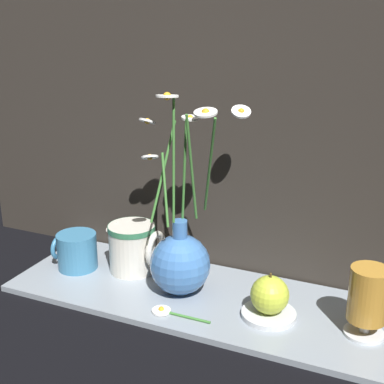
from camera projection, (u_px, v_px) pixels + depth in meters
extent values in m
plane|color=black|center=(196.00, 299.00, 1.08)|extent=(6.00, 6.00, 0.00)
cube|color=gray|center=(197.00, 296.00, 1.08)|extent=(0.77, 0.27, 0.01)
cube|color=#2D2823|center=(228.00, 12.00, 1.04)|extent=(1.27, 0.02, 1.10)
sphere|color=#3F72B7|center=(180.00, 264.00, 1.06)|extent=(0.12, 0.12, 0.12)
cylinder|color=#3F72B7|center=(180.00, 232.00, 1.04)|extent=(0.03, 0.03, 0.05)
cylinder|color=#3D7A33|center=(174.00, 161.00, 1.00)|extent=(0.01, 0.03, 0.24)
cylinder|color=white|center=(167.00, 96.00, 0.96)|extent=(0.05, 0.05, 0.01)
sphere|color=gold|center=(167.00, 96.00, 0.96)|extent=(0.01, 0.01, 0.01)
cylinder|color=#3D7A33|center=(192.00, 169.00, 0.99)|extent=(0.01, 0.05, 0.21)
cylinder|color=white|center=(205.00, 113.00, 0.95)|extent=(0.04, 0.04, 0.01)
sphere|color=gold|center=(205.00, 113.00, 0.95)|extent=(0.02, 0.02, 0.02)
cylinder|color=#3D7A33|center=(165.00, 190.00, 1.01)|extent=(0.04, 0.05, 0.13)
cylinder|color=white|center=(150.00, 157.00, 0.98)|extent=(0.04, 0.04, 0.02)
sphere|color=gold|center=(150.00, 157.00, 0.98)|extent=(0.01, 0.01, 0.01)
cylinder|color=#3D7A33|center=(164.00, 171.00, 1.03)|extent=(0.02, 0.08, 0.19)
cylinder|color=white|center=(147.00, 121.00, 1.02)|extent=(0.04, 0.04, 0.02)
sphere|color=gold|center=(147.00, 121.00, 1.02)|extent=(0.01, 0.01, 0.01)
cylinder|color=#3D7A33|center=(210.00, 168.00, 1.01)|extent=(0.07, 0.11, 0.21)
cylinder|color=white|center=(241.00, 112.00, 0.98)|extent=(0.05, 0.05, 0.02)
sphere|color=gold|center=(241.00, 112.00, 0.98)|extent=(0.01, 0.01, 0.01)
cylinder|color=#3D7A33|center=(185.00, 171.00, 1.01)|extent=(0.02, 0.02, 0.20)
cylinder|color=white|center=(190.00, 118.00, 0.98)|extent=(0.05, 0.05, 0.01)
sphere|color=gold|center=(190.00, 118.00, 0.98)|extent=(0.01, 0.01, 0.01)
cylinder|color=teal|center=(77.00, 251.00, 1.17)|extent=(0.09, 0.09, 0.08)
torus|color=teal|center=(59.00, 247.00, 1.19)|extent=(0.01, 0.05, 0.05)
cylinder|color=beige|center=(132.00, 248.00, 1.16)|extent=(0.10, 0.10, 0.11)
cylinder|color=#33724C|center=(132.00, 228.00, 1.14)|extent=(0.10, 0.10, 0.01)
torus|color=beige|center=(156.00, 249.00, 1.13)|extent=(0.01, 0.08, 0.08)
cone|color=beige|center=(115.00, 227.00, 1.16)|extent=(0.04, 0.03, 0.04)
cylinder|color=silver|center=(364.00, 333.00, 0.94)|extent=(0.07, 0.07, 0.01)
cylinder|color=silver|center=(365.00, 325.00, 0.93)|extent=(0.02, 0.02, 0.02)
cylinder|color=#B77F2D|center=(368.00, 294.00, 0.91)|extent=(0.07, 0.07, 0.10)
cylinder|color=silver|center=(269.00, 314.00, 0.99)|extent=(0.10, 0.10, 0.01)
sphere|color=#B7C638|center=(270.00, 295.00, 0.98)|extent=(0.07, 0.07, 0.07)
cylinder|color=#4C3819|center=(271.00, 275.00, 0.97)|extent=(0.00, 0.00, 0.01)
cylinder|color=#3D7A33|center=(185.00, 317.00, 0.99)|extent=(0.10, 0.01, 0.01)
cylinder|color=white|center=(161.00, 311.00, 1.01)|extent=(0.04, 0.04, 0.00)
sphere|color=gold|center=(161.00, 309.00, 1.01)|extent=(0.01, 0.01, 0.01)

